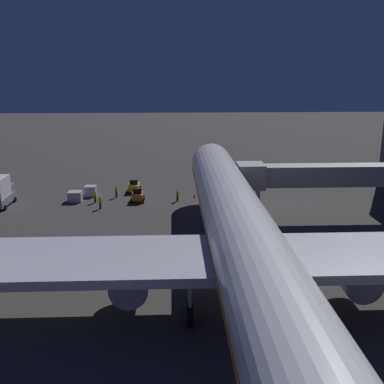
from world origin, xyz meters
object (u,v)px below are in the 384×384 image
at_px(cargo_truck_aft, 0,192).
at_px(traffic_cone_nose_starboard, 194,196).
at_px(baggage_tug_lead, 138,196).
at_px(ground_crew_marshaller_fwd, 177,194).
at_px(ground_crew_under_port_wing, 116,191).
at_px(jet_bridge, 311,175).
at_px(baggage_container_mid_row, 91,191).
at_px(ground_crew_near_nose_gear, 100,202).
at_px(baggage_container_near_belt, 75,196).
at_px(airliner_at_gate, 249,253).
at_px(pushback_tug, 134,187).
at_px(ground_crew_by_belt_loader, 95,196).
at_px(traffic_cone_nose_port, 225,195).

height_order(cargo_truck_aft, traffic_cone_nose_starboard, cargo_truck_aft).
distance_m(baggage_tug_lead, ground_crew_marshaller_fwd, 5.60).
bearing_deg(cargo_truck_aft, ground_crew_under_port_wing, -165.56).
relative_size(jet_bridge, baggage_container_mid_row, 13.45).
distance_m(baggage_container_mid_row, ground_crew_near_nose_gear, 7.06).
height_order(baggage_container_near_belt, ground_crew_near_nose_gear, ground_crew_near_nose_gear).
distance_m(airliner_at_gate, baggage_tug_lead, 34.21).
bearing_deg(baggage_tug_lead, jet_bridge, 158.72).
bearing_deg(jet_bridge, pushback_tug, -31.25).
relative_size(cargo_truck_aft, baggage_container_near_belt, 3.10).
distance_m(baggage_container_near_belt, ground_crew_marshaller_fwd, 14.41).
height_order(pushback_tug, traffic_cone_nose_starboard, pushback_tug).
bearing_deg(traffic_cone_nose_starboard, ground_crew_under_port_wing, -2.68).
bearing_deg(baggage_container_near_belt, ground_crew_by_belt_loader, 164.74).
distance_m(baggage_tug_lead, ground_crew_under_port_wing, 4.00).
relative_size(baggage_tug_lead, ground_crew_marshaller_fwd, 1.31).
height_order(baggage_container_mid_row, ground_crew_by_belt_loader, ground_crew_by_belt_loader).
bearing_deg(cargo_truck_aft, ground_crew_by_belt_loader, -173.76).
relative_size(pushback_tug, ground_crew_under_port_wing, 1.46).
bearing_deg(ground_crew_by_belt_loader, traffic_cone_nose_port, -173.84).
height_order(ground_crew_near_nose_gear, traffic_cone_nose_starboard, ground_crew_near_nose_gear).
xyz_separation_m(ground_crew_marshaller_fwd, traffic_cone_nose_port, (-6.89, -1.74, -0.68)).
bearing_deg(baggage_container_near_belt, cargo_truck_aft, 12.77).
bearing_deg(baggage_container_near_belt, pushback_tug, -149.30).
relative_size(baggage_container_near_belt, traffic_cone_nose_port, 3.39).
relative_size(baggage_container_near_belt, ground_crew_by_belt_loader, 1.04).
xyz_separation_m(jet_bridge, pushback_tug, (22.73, -13.80, -4.71)).
relative_size(ground_crew_by_belt_loader, ground_crew_under_port_wing, 1.01).
height_order(jet_bridge, baggage_container_near_belt, jet_bridge).
bearing_deg(airliner_at_gate, pushback_tug, -73.43).
bearing_deg(ground_crew_near_nose_gear, baggage_tug_lead, -145.78).
height_order(ground_crew_marshaller_fwd, traffic_cone_nose_starboard, ground_crew_marshaller_fwd).
relative_size(baggage_container_mid_row, ground_crew_marshaller_fwd, 0.91).
relative_size(cargo_truck_aft, traffic_cone_nose_port, 10.51).
xyz_separation_m(pushback_tug, baggage_container_near_belt, (7.91, 4.70, -0.08)).
relative_size(airliner_at_gate, ground_crew_under_port_wing, 39.49).
height_order(traffic_cone_nose_port, traffic_cone_nose_starboard, same).
xyz_separation_m(baggage_container_near_belt, ground_crew_under_port_wing, (-5.57, -1.73, 0.28)).
xyz_separation_m(pushback_tug, ground_crew_marshaller_fwd, (-6.49, 5.25, 0.18)).
bearing_deg(airliner_at_gate, cargo_truck_aft, -47.12).
distance_m(cargo_truck_aft, ground_crew_under_port_wing, 15.55).
relative_size(airliner_at_gate, jet_bridge, 3.28).
relative_size(baggage_tug_lead, traffic_cone_nose_port, 4.15).
height_order(ground_crew_marshaller_fwd, ground_crew_under_port_wing, ground_crew_under_port_wing).
bearing_deg(traffic_cone_nose_starboard, baggage_container_near_belt, 4.04).
bearing_deg(baggage_container_near_belt, baggage_container_mid_row, -120.86).
distance_m(jet_bridge, traffic_cone_nose_port, 14.85).
height_order(airliner_at_gate, baggage_container_mid_row, airliner_at_gate).
relative_size(baggage_container_near_belt, traffic_cone_nose_starboard, 3.39).
bearing_deg(cargo_truck_aft, traffic_cone_nose_port, -173.80).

